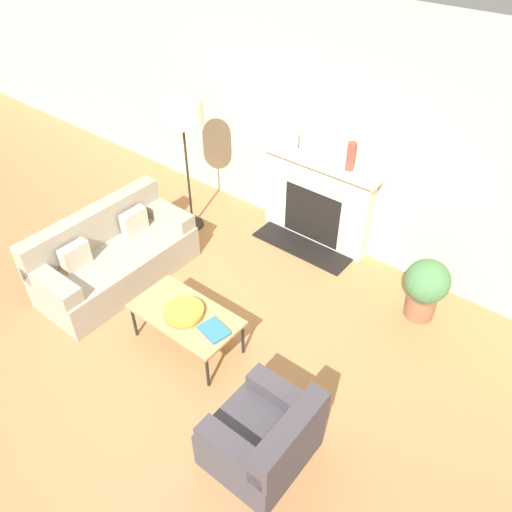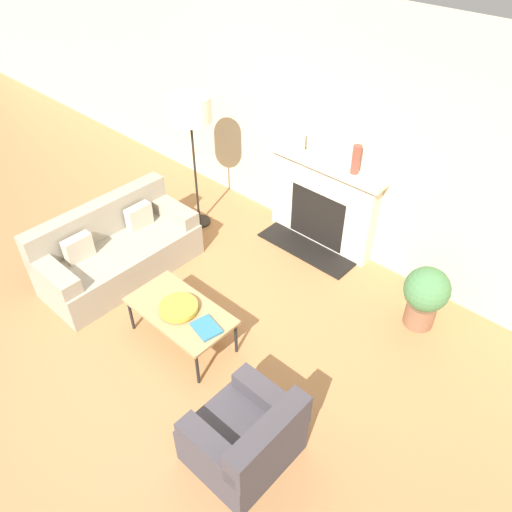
% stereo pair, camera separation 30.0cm
% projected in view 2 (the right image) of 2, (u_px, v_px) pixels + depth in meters
% --- Properties ---
extents(ground_plane, '(18.00, 18.00, 0.00)m').
position_uv_depth(ground_plane, '(151.00, 350.00, 5.07)').
color(ground_plane, '#A87547').
extents(wall_back, '(18.00, 0.06, 2.90)m').
position_uv_depth(wall_back, '(326.00, 129.00, 5.72)').
color(wall_back, beige).
rests_on(wall_back, ground_plane).
extents(fireplace, '(1.57, 0.59, 1.14)m').
position_uv_depth(fireplace, '(322.00, 204.00, 6.14)').
color(fireplace, beige).
rests_on(fireplace, ground_plane).
extents(couch, '(0.84, 1.83, 0.84)m').
position_uv_depth(couch, '(117.00, 250.00, 5.82)').
color(couch, '#9E937F').
rests_on(couch, ground_plane).
extents(armchair_near, '(0.74, 0.81, 0.72)m').
position_uv_depth(armchair_near, '(246.00, 437.00, 4.01)').
color(armchair_near, '#423D42').
rests_on(armchair_near, ground_plane).
extents(coffee_table, '(1.10, 0.59, 0.44)m').
position_uv_depth(coffee_table, '(180.00, 312.00, 4.92)').
color(coffee_table, tan).
rests_on(coffee_table, ground_plane).
extents(bowl, '(0.38, 0.38, 0.07)m').
position_uv_depth(bowl, '(179.00, 307.00, 4.87)').
color(bowl, gold).
rests_on(bowl, coffee_table).
extents(book, '(0.31, 0.26, 0.02)m').
position_uv_depth(book, '(206.00, 328.00, 4.70)').
color(book, teal).
rests_on(book, coffee_table).
extents(floor_lamp, '(0.52, 0.52, 1.77)m').
position_uv_depth(floor_lamp, '(190.00, 114.00, 5.80)').
color(floor_lamp, black).
rests_on(floor_lamp, ground_plane).
extents(mantel_vase_left, '(0.08, 0.08, 0.22)m').
position_uv_depth(mantel_vase_left, '(302.00, 143.00, 5.90)').
color(mantel_vase_left, beige).
rests_on(mantel_vase_left, fireplace).
extents(mantel_vase_center_left, '(0.10, 0.10, 0.33)m').
position_uv_depth(mantel_vase_center_left, '(356.00, 160.00, 5.47)').
color(mantel_vase_center_left, brown).
rests_on(mantel_vase_center_left, fireplace).
extents(potted_plant, '(0.47, 0.47, 0.72)m').
position_uv_depth(potted_plant, '(426.00, 294.00, 5.10)').
color(potted_plant, brown).
rests_on(potted_plant, ground_plane).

